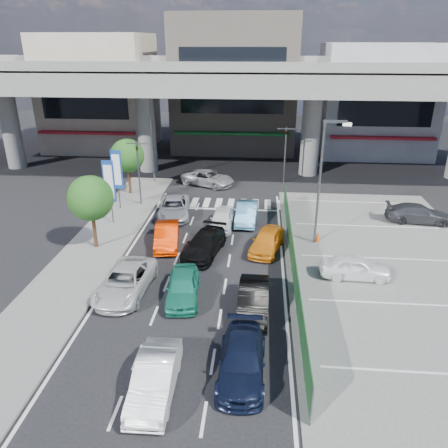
# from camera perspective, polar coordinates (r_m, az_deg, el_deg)

# --- Properties ---
(ground) EXTENTS (120.00, 120.00, 0.00)m
(ground) POSITION_cam_1_polar(r_m,az_deg,el_deg) (24.06, -3.71, -7.97)
(ground) COLOR black
(ground) RESTS_ON ground
(parking_lot) EXTENTS (12.00, 28.00, 0.06)m
(parking_lot) POSITION_cam_1_polar(r_m,az_deg,el_deg) (26.69, 21.19, -6.24)
(parking_lot) COLOR #5A5A58
(parking_lot) RESTS_ON ground
(sidewalk_left) EXTENTS (4.00, 30.00, 0.12)m
(sidewalk_left) POSITION_cam_1_polar(r_m,az_deg,el_deg) (29.18, -16.29, -2.93)
(sidewalk_left) COLOR #5A5A58
(sidewalk_left) RESTS_ON ground
(fence_run) EXTENTS (0.16, 22.00, 1.80)m
(fence_run) POSITION_cam_1_polar(r_m,az_deg,el_deg) (24.34, 9.08, -5.42)
(fence_run) COLOR #1B4F23
(fence_run) RESTS_ON ground
(expressway) EXTENTS (64.00, 14.00, 10.75)m
(expressway) POSITION_cam_1_polar(r_m,az_deg,el_deg) (42.65, 0.48, 18.17)
(expressway) COLOR slate
(expressway) RESTS_ON ground
(building_west) EXTENTS (12.00, 10.90, 13.00)m
(building_west) POSITION_cam_1_polar(r_m,az_deg,el_deg) (56.09, -15.89, 16.18)
(building_west) COLOR gray
(building_west) RESTS_ON ground
(building_center) EXTENTS (14.00, 10.90, 15.00)m
(building_center) POSITION_cam_1_polar(r_m,az_deg,el_deg) (53.67, 1.43, 17.80)
(building_center) COLOR gray
(building_center) RESTS_ON ground
(building_east) EXTENTS (12.00, 10.90, 12.00)m
(building_east) POSITION_cam_1_polar(r_m,az_deg,el_deg) (54.23, 19.10, 15.07)
(building_east) COLOR gray
(building_east) RESTS_ON ground
(traffic_light_left) EXTENTS (1.60, 1.24, 5.20)m
(traffic_light_left) POSITION_cam_1_polar(r_m,az_deg,el_deg) (34.78, -11.22, 8.55)
(traffic_light_left) COLOR #595B60
(traffic_light_left) RESTS_ON ground
(traffic_light_right) EXTENTS (1.60, 1.24, 5.20)m
(traffic_light_right) POSITION_cam_1_polar(r_m,az_deg,el_deg) (40.33, 8.07, 10.72)
(traffic_light_right) COLOR #595B60
(traffic_light_right) RESTS_ON ground
(street_lamp_right) EXTENTS (1.65, 0.22, 8.00)m
(street_lamp_right) POSITION_cam_1_polar(r_m,az_deg,el_deg) (27.72, 12.84, 6.52)
(street_lamp_right) COLOR #595B60
(street_lamp_right) RESTS_ON ground
(street_lamp_left) EXTENTS (1.65, 0.22, 8.00)m
(street_lamp_left) POSITION_cam_1_polar(r_m,az_deg,el_deg) (40.28, -9.20, 11.86)
(street_lamp_left) COLOR #595B60
(street_lamp_left) RESTS_ON ground
(signboard_near) EXTENTS (0.80, 0.14, 4.70)m
(signboard_near) POSITION_cam_1_polar(r_m,az_deg,el_deg) (31.65, -14.76, 5.14)
(signboard_near) COLOR #595B60
(signboard_near) RESTS_ON ground
(signboard_far) EXTENTS (0.80, 0.14, 4.70)m
(signboard_far) POSITION_cam_1_polar(r_m,az_deg,el_deg) (34.49, -13.81, 6.69)
(signboard_far) COLOR #595B60
(signboard_far) RESTS_ON ground
(tree_near) EXTENTS (2.80, 2.80, 4.80)m
(tree_near) POSITION_cam_1_polar(r_m,az_deg,el_deg) (27.94, -17.04, 3.22)
(tree_near) COLOR #382314
(tree_near) RESTS_ON ground
(tree_far) EXTENTS (2.80, 2.80, 4.80)m
(tree_far) POSITION_cam_1_polar(r_m,az_deg,el_deg) (37.68, -12.52, 8.68)
(tree_far) COLOR #382314
(tree_far) RESTS_ON ground
(hatch_white_back_mid) EXTENTS (1.54, 4.22, 1.38)m
(hatch_white_back_mid) POSITION_cam_1_polar(r_m,az_deg,el_deg) (17.47, -9.03, -19.30)
(hatch_white_back_mid) COLOR white
(hatch_white_back_mid) RESTS_ON ground
(minivan_navy_back) EXTENTS (1.89, 4.56, 1.32)m
(minivan_navy_back) POSITION_cam_1_polar(r_m,az_deg,el_deg) (18.09, 2.34, -17.34)
(minivan_navy_back) COLOR black
(minivan_navy_back) RESTS_ON ground
(sedan_white_mid_left) EXTENTS (2.58, 5.09, 1.38)m
(sedan_white_mid_left) POSITION_cam_1_polar(r_m,az_deg,el_deg) (23.58, -12.75, -7.31)
(sedan_white_mid_left) COLOR silver
(sedan_white_mid_left) RESTS_ON ground
(taxi_teal_mid) EXTENTS (2.04, 4.20, 1.38)m
(taxi_teal_mid) POSITION_cam_1_polar(r_m,az_deg,el_deg) (22.65, -5.40, -8.15)
(taxi_teal_mid) COLOR #1D8467
(taxi_teal_mid) RESTS_ON ground
(hatch_black_mid_right) EXTENTS (1.52, 4.21, 1.38)m
(hatch_black_mid_right) POSITION_cam_1_polar(r_m,az_deg,el_deg) (21.52, 3.85, -9.91)
(hatch_black_mid_right) COLOR black
(hatch_black_mid_right) RESTS_ON ground
(taxi_orange_left) EXTENTS (2.10, 4.37, 1.38)m
(taxi_orange_left) POSITION_cam_1_polar(r_m,az_deg,el_deg) (28.37, -7.48, -1.50)
(taxi_orange_left) COLOR red
(taxi_orange_left) RESTS_ON ground
(sedan_black_mid) EXTENTS (2.73, 4.88, 1.34)m
(sedan_black_mid) POSITION_cam_1_polar(r_m,az_deg,el_deg) (27.04, -2.58, -2.66)
(sedan_black_mid) COLOR black
(sedan_black_mid) RESTS_ON ground
(taxi_orange_right) EXTENTS (2.59, 4.33, 1.38)m
(taxi_orange_right) POSITION_cam_1_polar(r_m,az_deg,el_deg) (27.57, 5.63, -2.17)
(taxi_orange_right) COLOR orange
(taxi_orange_right) RESTS_ON ground
(wagon_silver_front_left) EXTENTS (2.89, 5.13, 1.35)m
(wagon_silver_front_left) POSITION_cam_1_polar(r_m,az_deg,el_deg) (33.04, -6.56, 2.14)
(wagon_silver_front_left) COLOR #A7A8AF
(wagon_silver_front_left) RESTS_ON ground
(sedan_white_front_mid) EXTENTS (1.72, 3.95, 1.33)m
(sedan_white_front_mid) POSITION_cam_1_polar(r_m,az_deg,el_deg) (30.81, -0.25, 0.68)
(sedan_white_front_mid) COLOR white
(sedan_white_front_mid) RESTS_ON ground
(kei_truck_front_right) EXTENTS (1.62, 4.24, 1.38)m
(kei_truck_front_right) POSITION_cam_1_polar(r_m,az_deg,el_deg) (31.84, 2.98, 1.47)
(kei_truck_front_right) COLOR #528FBB
(kei_truck_front_right) RESTS_ON ground
(crossing_wagon_silver) EXTENTS (5.34, 4.00, 1.35)m
(crossing_wagon_silver) POSITION_cam_1_polar(r_m,az_deg,el_deg) (40.01, -2.12, 6.01)
(crossing_wagon_silver) COLOR #939499
(crossing_wagon_silver) RESTS_ON ground
(parked_sedan_white) EXTENTS (3.91, 1.68, 1.32)m
(parked_sedan_white) POSITION_cam_1_polar(r_m,az_deg,el_deg) (25.39, 16.77, -5.37)
(parked_sedan_white) COLOR white
(parked_sedan_white) RESTS_ON parking_lot
(parked_sedan_dgrey) EXTENTS (4.68, 2.29, 1.31)m
(parked_sedan_dgrey) POSITION_cam_1_polar(r_m,az_deg,el_deg) (34.61, 24.01, 1.27)
(parked_sedan_dgrey) COLOR #33353A
(parked_sedan_dgrey) RESTS_ON parking_lot
(traffic_cone) EXTENTS (0.41, 0.41, 0.67)m
(traffic_cone) POSITION_cam_1_polar(r_m,az_deg,el_deg) (29.38, 12.17, -1.59)
(traffic_cone) COLOR #CA420B
(traffic_cone) RESTS_ON parking_lot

